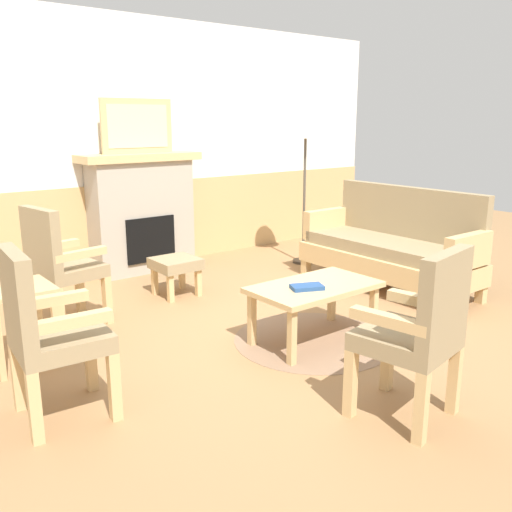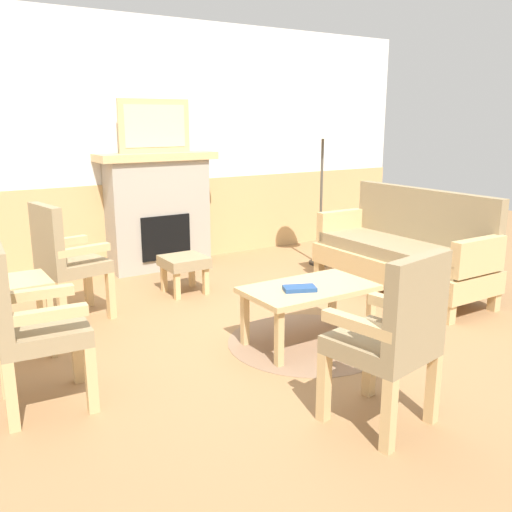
% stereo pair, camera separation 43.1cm
% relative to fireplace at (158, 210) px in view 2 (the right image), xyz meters
% --- Properties ---
extents(ground_plane, '(14.00, 14.00, 0.00)m').
position_rel_fireplace_xyz_m(ground_plane, '(0.00, -2.35, -0.65)').
color(ground_plane, '#997047').
extents(wall_back, '(7.20, 0.14, 2.70)m').
position_rel_fireplace_xyz_m(wall_back, '(0.00, 0.25, 0.66)').
color(wall_back, white).
rests_on(wall_back, ground_plane).
extents(fireplace, '(1.30, 0.44, 1.28)m').
position_rel_fireplace_xyz_m(fireplace, '(0.00, 0.00, 0.00)').
color(fireplace, '#A39989').
rests_on(fireplace, ground_plane).
extents(framed_picture, '(0.80, 0.04, 0.56)m').
position_rel_fireplace_xyz_m(framed_picture, '(0.00, 0.00, 0.91)').
color(framed_picture, tan).
rests_on(framed_picture, fireplace).
extents(couch, '(0.70, 1.80, 0.98)m').
position_rel_fireplace_xyz_m(couch, '(1.64, -2.08, -0.26)').
color(couch, tan).
rests_on(couch, ground_plane).
extents(coffee_table, '(0.96, 0.56, 0.44)m').
position_rel_fireplace_xyz_m(coffee_table, '(0.07, -2.61, -0.27)').
color(coffee_table, tan).
rests_on(coffee_table, ground_plane).
extents(round_rug, '(1.21, 1.21, 0.01)m').
position_rel_fireplace_xyz_m(round_rug, '(0.07, -2.61, -0.65)').
color(round_rug, '#896B51').
rests_on(round_rug, ground_plane).
extents(book_on_table, '(0.26, 0.21, 0.03)m').
position_rel_fireplace_xyz_m(book_on_table, '(-0.05, -2.66, -0.20)').
color(book_on_table, navy).
rests_on(book_on_table, coffee_table).
extents(footstool, '(0.40, 0.40, 0.36)m').
position_rel_fireplace_xyz_m(footstool, '(-0.17, -1.00, -0.37)').
color(footstool, tan).
rests_on(footstool, ground_plane).
extents(armchair_near_fireplace, '(0.52, 0.52, 0.98)m').
position_rel_fireplace_xyz_m(armchair_near_fireplace, '(-1.86, -2.52, -0.11)').
color(armchair_near_fireplace, tan).
rests_on(armchair_near_fireplace, ground_plane).
extents(armchair_by_window_left, '(0.55, 0.55, 0.98)m').
position_rel_fireplace_xyz_m(armchair_by_window_left, '(-1.31, -1.14, -0.11)').
color(armchair_by_window_left, tan).
rests_on(armchair_by_window_left, ground_plane).
extents(armchair_front_left, '(0.56, 0.56, 0.98)m').
position_rel_fireplace_xyz_m(armchair_front_left, '(-0.28, -3.77, -0.11)').
color(armchair_front_left, tan).
rests_on(armchair_front_left, ground_plane).
extents(side_table, '(0.44, 0.44, 0.55)m').
position_rel_fireplace_xyz_m(side_table, '(-1.78, -1.68, -0.22)').
color(side_table, tan).
rests_on(side_table, ground_plane).
extents(floor_lamp_by_couch, '(0.36, 0.36, 1.68)m').
position_rel_fireplace_xyz_m(floor_lamp_by_couch, '(1.62, -0.84, 0.80)').
color(floor_lamp_by_couch, '#332D28').
rests_on(floor_lamp_by_couch, ground_plane).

